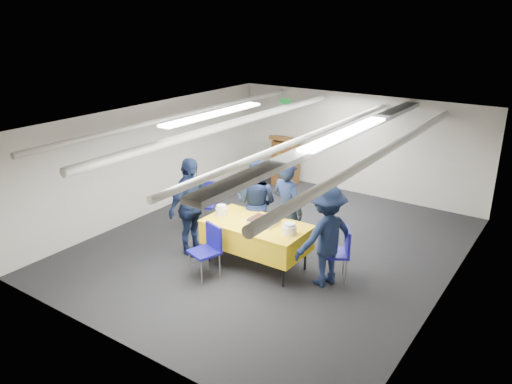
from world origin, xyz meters
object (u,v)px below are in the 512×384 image
(chair_left, at_px, (205,199))
(sailor_b, at_px, (256,203))
(sheet_cake, at_px, (263,221))
(chair_near, at_px, (209,246))
(podium, at_px, (286,160))
(sailor_c, at_px, (190,207))
(sailor_d, at_px, (326,236))
(sailor_a, at_px, (287,210))
(chair_right, at_px, (340,249))
(serving_table, at_px, (256,235))

(chair_left, relative_size, sailor_b, 0.54)
(sheet_cake, bearing_deg, chair_near, -123.96)
(podium, distance_m, sailor_c, 4.12)
(chair_near, bearing_deg, sailor_d, 27.71)
(sheet_cake, height_order, sailor_c, sailor_c)
(chair_left, xyz_separation_m, sailor_a, (2.05, -0.28, 0.33))
(sailor_b, distance_m, sailor_c, 1.18)
(sailor_d, bearing_deg, sheet_cake, -61.30)
(chair_near, bearing_deg, chair_right, 31.90)
(sailor_c, bearing_deg, sailor_a, -63.14)
(podium, relative_size, sailor_c, 0.73)
(chair_left, height_order, sailor_b, sailor_b)
(serving_table, height_order, sailor_a, sailor_a)
(chair_near, height_order, chair_right, same)
(sailor_b, bearing_deg, chair_near, 84.24)
(sailor_c, relative_size, sailor_d, 1.07)
(chair_left, distance_m, sailor_c, 1.29)
(sailor_a, distance_m, sailor_d, 1.05)
(chair_near, relative_size, chair_left, 1.00)
(sailor_a, height_order, sailor_c, sailor_a)
(sheet_cake, bearing_deg, chair_right, 14.45)
(sheet_cake, relative_size, podium, 0.38)
(sheet_cake, distance_m, sailor_a, 0.54)
(sailor_a, height_order, sailor_d, sailor_a)
(chair_right, bearing_deg, podium, 131.95)
(chair_right, relative_size, chair_left, 1.00)
(podium, height_order, sailor_c, sailor_c)
(serving_table, distance_m, chair_left, 2.00)
(sailor_d, bearing_deg, chair_left, -78.68)
(sailor_a, xyz_separation_m, sailor_b, (-0.69, 0.07, -0.05))
(sailor_a, bearing_deg, podium, -45.57)
(chair_left, bearing_deg, podium, 89.20)
(sailor_c, bearing_deg, sailor_d, -83.78)
(podium, distance_m, chair_right, 4.65)
(serving_table, distance_m, sailor_d, 1.23)
(chair_left, bearing_deg, chair_right, -8.69)
(chair_near, xyz_separation_m, chair_right, (1.76, 1.09, 0.00))
(chair_right, distance_m, chair_left, 3.18)
(serving_table, xyz_separation_m, chair_left, (-1.81, 0.85, -0.03))
(chair_right, height_order, chair_left, same)
(podium, relative_size, chair_near, 1.44)
(podium, bearing_deg, serving_table, -65.20)
(chair_near, relative_size, sailor_d, 0.54)
(podium, height_order, sailor_d, sailor_d)
(serving_table, relative_size, podium, 1.37)
(sheet_cake, height_order, chair_right, chair_right)
(chair_right, height_order, sailor_a, sailor_a)
(sheet_cake, bearing_deg, sailor_d, 3.76)
(sailor_a, bearing_deg, sailor_c, 42.18)
(chair_right, bearing_deg, sailor_a, 169.66)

